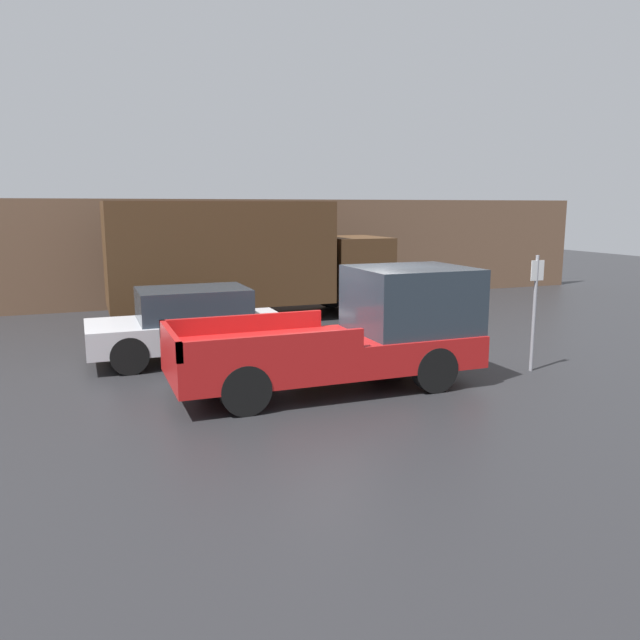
# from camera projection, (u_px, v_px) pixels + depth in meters

# --- Properties ---
(ground_plane) EXTENTS (60.00, 60.00, 0.00)m
(ground_plane) POSITION_uv_depth(u_px,v_px,m) (355.00, 370.00, 12.72)
(ground_plane) COLOR #232326
(building_wall) EXTENTS (28.00, 0.15, 3.53)m
(building_wall) POSITION_uv_depth(u_px,v_px,m) (238.00, 252.00, 21.32)
(building_wall) COLOR brown
(building_wall) RESTS_ON ground
(pickup_truck) EXTENTS (5.62, 2.10, 2.17)m
(pickup_truck) POSITION_uv_depth(u_px,v_px,m) (358.00, 332.00, 11.52)
(pickup_truck) COLOR red
(pickup_truck) RESTS_ON ground
(car) EXTENTS (4.21, 1.89, 1.56)m
(car) POSITION_uv_depth(u_px,v_px,m) (190.00, 323.00, 13.51)
(car) COLOR silver
(car) RESTS_ON ground
(delivery_truck) EXTENTS (8.26, 2.47, 3.43)m
(delivery_truck) POSITION_uv_depth(u_px,v_px,m) (242.00, 256.00, 18.14)
(delivery_truck) COLOR #472D19
(delivery_truck) RESTS_ON ground
(parking_sign) EXTENTS (0.30, 0.07, 2.35)m
(parking_sign) POSITION_uv_depth(u_px,v_px,m) (535.00, 306.00, 12.44)
(parking_sign) COLOR gray
(parking_sign) RESTS_ON ground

